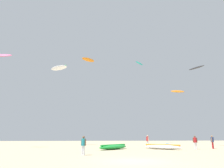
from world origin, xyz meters
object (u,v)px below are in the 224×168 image
Objects in this scene: person_foreground at (83,144)px; kite_aloft_5 at (178,91)px; kite_aloft_3 at (2,55)px; person_left at (195,141)px; kite_grounded_mid at (169,145)px; kite_aloft_1 at (139,63)px; person_right at (148,140)px; person_midground at (212,141)px; kite_aloft_2 at (196,68)px; kite_grounded_near at (113,147)px; kite_aloft_0 at (88,60)px; kite_aloft_4 at (59,68)px; kite_grounded_far at (162,147)px.

person_foreground is 0.42× the size of kite_aloft_5.
kite_aloft_5 is (36.76, 21.65, -0.23)m from kite_aloft_3.
person_left reaches higher than kite_grounded_mid.
kite_aloft_1 is 12.86m from kite_aloft_5.
person_right reaches higher than person_foreground.
kite_aloft_2 is at bearing 120.25° from person_midground.
kite_grounded_near is 33.20m from kite_aloft_1.
kite_aloft_0 is at bearing -138.43° from kite_aloft_1.
kite_aloft_3 is (-29.70, 4.09, 12.54)m from person_midground.
kite_grounded_near is 20.93m from kite_aloft_0.
person_right is at bearing -125.45° from kite_aloft_5.
kite_aloft_5 reaches higher than kite_grounded_near.
kite_grounded_mid is at bearing -22.33° from kite_aloft_0.
person_left is 31.96m from kite_aloft_1.
kite_grounded_near is at bearing -160.00° from kite_aloft_2.
kite_grounded_near is 1.18× the size of kite_aloft_4.
kite_grounded_far is at bearing -97.91° from kite_aloft_1.
person_midground is 32.50m from kite_aloft_3.
person_foreground is at bearing -42.55° from kite_aloft_3.
person_foreground is 25.77m from kite_aloft_2.
kite_aloft_0 is (-3.71, 12.68, 16.23)m from kite_grounded_near.
person_right is at bearing 92.30° from kite_grounded_far.
person_foreground is 0.49× the size of kite_grounded_mid.
kite_aloft_4 reaches higher than person_left.
kite_aloft_0 reaches higher than kite_grounded_mid.
kite_grounded_far is (6.20, -0.25, -0.00)m from kite_grounded_near.
person_foreground reaches higher than kite_grounded_mid.
kite_aloft_4 is (-5.59, -0.57, -2.10)m from kite_aloft_0.
kite_aloft_5 reaches higher than person_foreground.
kite_aloft_3 is (-26.17, -20.35, -6.96)m from kite_aloft_1.
kite_aloft_3 reaches higher than kite_aloft_2.
kite_grounded_far is at bearing 94.32° from person_left.
person_midground is 0.36× the size of kite_grounded_near.
kite_aloft_3 is 0.79× the size of kite_aloft_5.
kite_grounded_mid is at bearing 35.95° from kite_grounded_near.
person_midground is 0.56× the size of kite_aloft_3.
kite_grounded_far is 1.63× the size of kite_aloft_0.
kite_aloft_2 is at bearing -17.85° from kite_grounded_mid.
kite_aloft_4 reaches higher than kite_aloft_5.
kite_grounded_mid is (9.82, 7.12, -0.11)m from kite_grounded_near.
kite_aloft_1 is at bearing 90.58° from kite_grounded_mid.
kite_grounded_far is 24.34m from kite_aloft_4.
person_foreground is at bearing -125.23° from kite_aloft_5.
person_midground is (16.67, 7.86, 0.04)m from person_foreground.
kite_grounded_mid is at bearing -6.38° from person_foreground.
kite_grounded_mid is 0.72× the size of kite_grounded_far.
kite_aloft_1 is 0.83× the size of kite_aloft_4.
kite_aloft_4 is at bearing 164.69° from kite_aloft_2.
kite_aloft_0 is at bearing -151.25° from kite_aloft_5.
kite_aloft_2 reaches higher than person_right.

